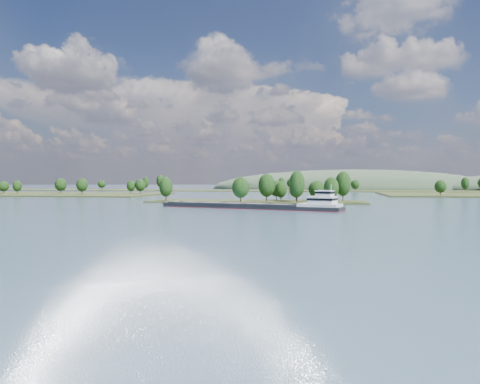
# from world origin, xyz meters

# --- Properties ---
(ground) EXTENTS (1800.00, 1800.00, 0.00)m
(ground) POSITION_xyz_m (0.00, 120.00, 0.00)
(ground) COLOR #3D586B
(ground) RESTS_ON ground
(tree_island) EXTENTS (100.00, 33.26, 15.13)m
(tree_island) POSITION_xyz_m (7.11, 178.98, 4.03)
(tree_island) COLOR #293316
(tree_island) RESTS_ON ground
(back_shoreline) EXTENTS (900.00, 60.00, 15.99)m
(back_shoreline) POSITION_xyz_m (8.51, 399.80, 0.69)
(back_shoreline) COLOR #293316
(back_shoreline) RESTS_ON ground
(hill_west) EXTENTS (320.00, 160.00, 44.00)m
(hill_west) POSITION_xyz_m (60.00, 500.00, 0.00)
(hill_west) COLOR #344831
(hill_west) RESTS_ON ground
(cargo_barge) EXTENTS (69.21, 28.20, 9.45)m
(cargo_barge) POSITION_xyz_m (8.60, 129.78, 1.19)
(cargo_barge) COLOR black
(cargo_barge) RESTS_ON ground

